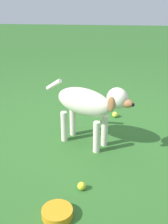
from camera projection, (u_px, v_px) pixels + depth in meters
ground at (85, 133)px, 3.22m from camera, size 14.00×14.00×0.00m
dog at (89, 104)px, 2.84m from camera, size 0.55×0.86×0.65m
tennis_ball_0 at (82, 186)px, 2.39m from camera, size 0.07×0.07×0.07m
tennis_ball_1 at (115, 115)px, 3.56m from camera, size 0.07×0.07×0.07m
water_bowl at (57, 213)px, 2.13m from camera, size 0.22×0.22×0.06m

